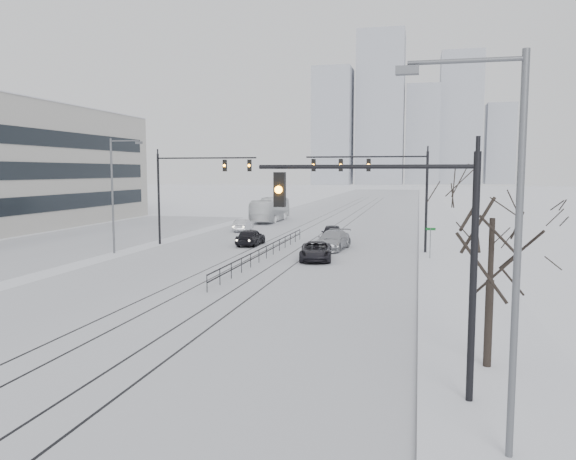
# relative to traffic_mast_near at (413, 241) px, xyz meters

# --- Properties ---
(road) EXTENTS (22.00, 260.00, 0.02)m
(road) POSITION_rel_traffic_mast_near_xyz_m (-10.79, 54.00, -4.55)
(road) COLOR silver
(road) RESTS_ON ground
(sidewalk_east) EXTENTS (5.00, 260.00, 0.16)m
(sidewalk_east) POSITION_rel_traffic_mast_near_xyz_m (2.71, 54.00, -4.48)
(sidewalk_east) COLOR silver
(sidewalk_east) RESTS_ON ground
(curb) EXTENTS (0.10, 260.00, 0.12)m
(curb) POSITION_rel_traffic_mast_near_xyz_m (0.26, 54.00, -4.50)
(curb) COLOR gray
(curb) RESTS_ON ground
(parking_strip) EXTENTS (14.00, 60.00, 0.03)m
(parking_strip) POSITION_rel_traffic_mast_near_xyz_m (-30.79, 29.00, -4.55)
(parking_strip) COLOR silver
(parking_strip) RESTS_ON ground
(tram_rails) EXTENTS (5.30, 180.00, 0.01)m
(tram_rails) POSITION_rel_traffic_mast_near_xyz_m (-10.79, 34.00, -4.54)
(tram_rails) COLOR black
(tram_rails) RESTS_ON ground
(skyline) EXTENTS (96.00, 48.00, 72.00)m
(skyline) POSITION_rel_traffic_mast_near_xyz_m (-5.77, 267.63, 26.08)
(skyline) COLOR #A1A5B0
(skyline) RESTS_ON ground
(traffic_mast_near) EXTENTS (6.10, 0.37, 7.00)m
(traffic_mast_near) POSITION_rel_traffic_mast_near_xyz_m (0.00, 0.00, 0.00)
(traffic_mast_near) COLOR black
(traffic_mast_near) RESTS_ON ground
(traffic_mast_ne) EXTENTS (9.60, 0.37, 8.00)m
(traffic_mast_ne) POSITION_rel_traffic_mast_near_xyz_m (-2.64, 29.00, 1.20)
(traffic_mast_ne) COLOR black
(traffic_mast_ne) RESTS_ON ground
(traffic_mast_nw) EXTENTS (9.10, 0.37, 8.00)m
(traffic_mast_nw) POSITION_rel_traffic_mast_near_xyz_m (-19.31, 30.00, 1.01)
(traffic_mast_nw) COLOR black
(traffic_mast_nw) RESTS_ON ground
(street_light_east) EXTENTS (2.73, 0.25, 9.00)m
(street_light_east) POSITION_rel_traffic_mast_near_xyz_m (1.91, -3.00, 0.65)
(street_light_east) COLOR #595B60
(street_light_east) RESTS_ON ground
(street_light_west) EXTENTS (2.73, 0.25, 9.00)m
(street_light_west) POSITION_rel_traffic_mast_near_xyz_m (-22.99, 24.00, 0.65)
(street_light_west) COLOR #595B60
(street_light_west) RESTS_ON ground
(bare_tree) EXTENTS (4.40, 4.40, 6.10)m
(bare_tree) POSITION_rel_traffic_mast_near_xyz_m (2.41, 3.00, -0.07)
(bare_tree) COLOR black
(bare_tree) RESTS_ON ground
(median_fence) EXTENTS (0.06, 24.00, 1.00)m
(median_fence) POSITION_rel_traffic_mast_near_xyz_m (-10.79, 24.00, -4.04)
(median_fence) COLOR black
(median_fence) RESTS_ON ground
(street_sign) EXTENTS (0.70, 0.06, 2.40)m
(street_sign) POSITION_rel_traffic_mast_near_xyz_m (1.01, 26.00, -2.96)
(street_sign) COLOR #595B60
(street_sign) RESTS_ON ground
(sedan_sb_inner) EXTENTS (1.81, 4.34, 1.47)m
(sedan_sb_inner) POSITION_rel_traffic_mast_near_xyz_m (-14.12, 30.93, -3.83)
(sedan_sb_inner) COLOR black
(sedan_sb_inner) RESTS_ON ground
(sedan_sb_outer) EXTENTS (1.67, 4.10, 1.32)m
(sedan_sb_outer) POSITION_rel_traffic_mast_near_xyz_m (-18.26, 41.75, -3.90)
(sedan_sb_outer) COLOR silver
(sedan_sb_outer) RESTS_ON ground
(sedan_nb_front) EXTENTS (2.92, 5.11, 1.34)m
(sedan_nb_front) POSITION_rel_traffic_mast_near_xyz_m (-7.09, 24.08, -3.89)
(sedan_nb_front) COLOR black
(sedan_nb_front) RESTS_ON ground
(sedan_nb_right) EXTENTS (2.81, 5.59, 1.56)m
(sedan_nb_right) POSITION_rel_traffic_mast_near_xyz_m (-6.73, 29.88, -3.78)
(sedan_nb_right) COLOR #A1A3A9
(sedan_nb_right) RESTS_ON ground
(sedan_nb_far) EXTENTS (2.34, 4.78, 1.57)m
(sedan_nb_far) POSITION_rel_traffic_mast_near_xyz_m (-7.54, 34.76, -3.78)
(sedan_nb_far) COLOR black
(sedan_nb_far) RESTS_ON ground
(box_truck) EXTENTS (2.55, 10.85, 3.02)m
(box_truck) POSITION_rel_traffic_mast_near_xyz_m (-18.45, 53.83, -3.05)
(box_truck) COLOR white
(box_truck) RESTS_ON ground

